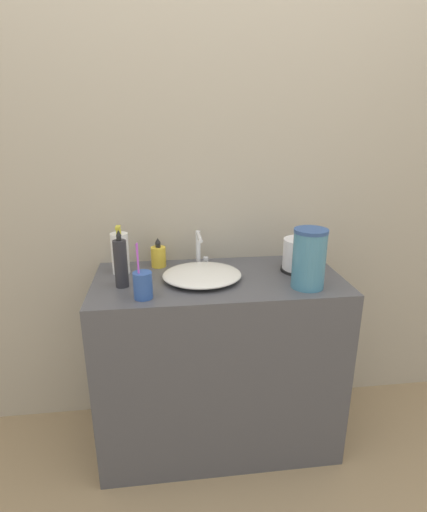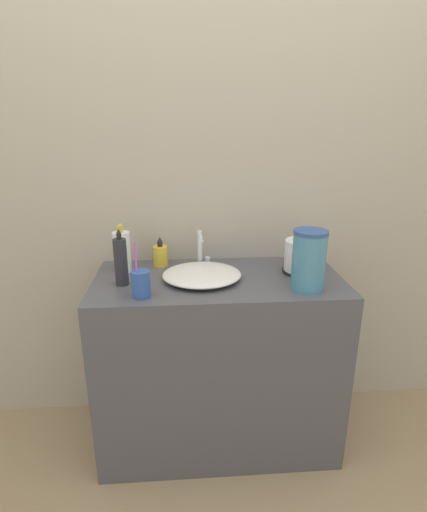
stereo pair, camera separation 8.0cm
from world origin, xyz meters
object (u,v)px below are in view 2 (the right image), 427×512
at_px(electric_kettle, 302,258).
at_px(mouthwash_bottle, 160,255).
at_px(lotion_bottle, 122,252).
at_px(water_pitcher, 309,260).
at_px(shampoo_bottle, 121,261).
at_px(faucet, 201,247).
at_px(toothbrush_cup, 141,283).

relative_size(electric_kettle, mouthwash_bottle, 1.30).
bearing_deg(lotion_bottle, water_pitcher, -18.42).
height_order(lotion_bottle, shampoo_bottle, shampoo_bottle).
xyz_separation_m(faucet, water_pitcher, (0.41, -0.29, 0.03)).
xyz_separation_m(electric_kettle, toothbrush_cup, (-0.69, -0.21, -0.01)).
height_order(toothbrush_cup, shampoo_bottle, shampoo_bottle).
height_order(electric_kettle, water_pitcher, water_pitcher).
xyz_separation_m(faucet, mouthwash_bottle, (-0.19, 0.03, -0.05)).
height_order(lotion_bottle, mouthwash_bottle, lotion_bottle).
bearing_deg(lotion_bottle, faucet, 5.34).
bearing_deg(toothbrush_cup, mouthwash_bottle, 80.67).
height_order(lotion_bottle, water_pitcher, water_pitcher).
relative_size(faucet, electric_kettle, 0.94).
height_order(faucet, lotion_bottle, lotion_bottle).
xyz_separation_m(faucet, lotion_bottle, (-0.35, -0.03, -0.00)).
distance_m(electric_kettle, lotion_bottle, 0.80).
height_order(faucet, mouthwash_bottle, faucet).
xyz_separation_m(toothbrush_cup, water_pitcher, (0.66, 0.03, 0.07)).
bearing_deg(toothbrush_cup, lotion_bottle, 110.86).
distance_m(toothbrush_cup, water_pitcher, 0.66).
relative_size(faucet, lotion_bottle, 0.77).
distance_m(mouthwash_bottle, water_pitcher, 0.68).
bearing_deg(water_pitcher, lotion_bottle, 161.58).
bearing_deg(electric_kettle, mouthwash_bottle, 167.85).
xyz_separation_m(faucet, toothbrush_cup, (-0.24, -0.31, -0.04)).
height_order(faucet, water_pitcher, water_pitcher).
bearing_deg(lotion_bottle, electric_kettle, -5.12).
bearing_deg(faucet, water_pitcher, -34.94).
relative_size(lotion_bottle, shampoo_bottle, 0.91).
bearing_deg(lotion_bottle, shampoo_bottle, -83.62).
distance_m(electric_kettle, water_pitcher, 0.19).
bearing_deg(toothbrush_cup, faucet, 51.96).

